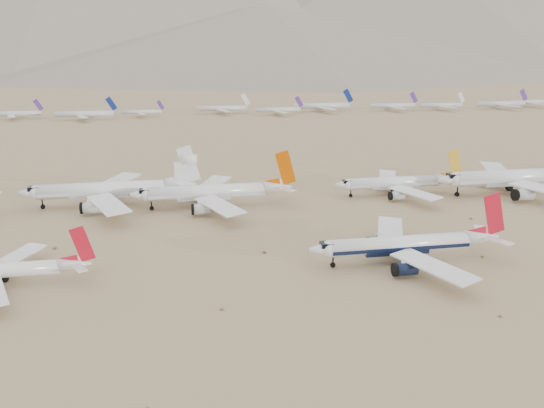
# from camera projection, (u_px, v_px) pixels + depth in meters

# --- Properties ---
(ground) EXTENTS (7000.00, 7000.00, 0.00)m
(ground) POSITION_uv_depth(u_px,v_px,m) (395.00, 266.00, 130.62)
(ground) COLOR #856C4D
(ground) RESTS_ON ground
(main_airliner) EXTENTS (48.59, 47.46, 17.15)m
(main_airliner) POSITION_uv_depth(u_px,v_px,m) (408.00, 244.00, 131.96)
(main_airliner) COLOR white
(main_airliner) RESTS_ON ground
(second_airliner) EXTENTS (37.67, 36.82, 13.36)m
(second_airliner) POSITION_uv_depth(u_px,v_px,m) (4.00, 271.00, 118.95)
(second_airliner) COLOR white
(second_airliner) RESTS_ON ground
(row2_navy_widebody) EXTENTS (60.89, 59.54, 21.66)m
(row2_navy_widebody) POSITION_uv_depth(u_px,v_px,m) (519.00, 177.00, 193.59)
(row2_navy_widebody) COLOR white
(row2_navy_widebody) RESTS_ON ground
(row2_gold_tail) EXTENTS (45.78, 44.77, 16.30)m
(row2_gold_tail) POSITION_uv_depth(u_px,v_px,m) (399.00, 183.00, 192.17)
(row2_gold_tail) COLOR white
(row2_gold_tail) RESTS_ON ground
(row2_orange_tail) EXTENTS (52.36, 51.22, 18.68)m
(row2_orange_tail) POSITION_uv_depth(u_px,v_px,m) (214.00, 192.00, 177.15)
(row2_orange_tail) COLOR white
(row2_orange_tail) RESTS_ON ground
(row2_white_trijet) EXTENTS (56.39, 55.11, 19.98)m
(row2_white_trijet) POSITION_uv_depth(u_px,v_px,m) (113.00, 189.00, 178.84)
(row2_white_trijet) COLOR white
(row2_white_trijet) RESTS_ON ground
(distant_storage_row) EXTENTS (613.17, 62.96, 16.03)m
(distant_storage_row) POSITION_uv_depth(u_px,v_px,m) (320.00, 107.00, 429.12)
(distant_storage_row) COLOR silver
(distant_storage_row) RESTS_ON ground
(foothills) EXTENTS (4637.50, 1395.00, 155.00)m
(foothills) POSITION_uv_depth(u_px,v_px,m) (424.00, 39.00, 1237.52)
(foothills) COLOR slate
(foothills) RESTS_ON ground
(desert_scrub) EXTENTS (206.06, 121.67, 0.63)m
(desert_scrub) POSITION_uv_depth(u_px,v_px,m) (297.00, 326.00, 102.33)
(desert_scrub) COLOR brown
(desert_scrub) RESTS_ON ground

